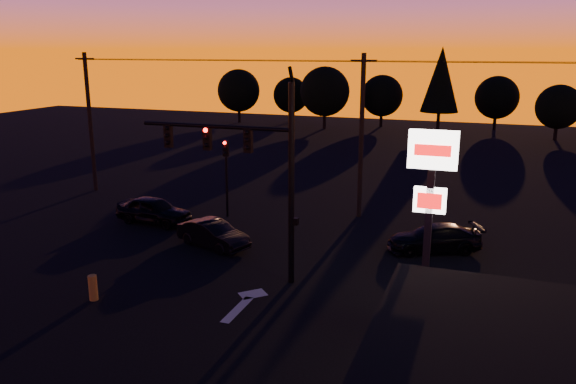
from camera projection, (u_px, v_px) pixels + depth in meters
name	position (u px, v px, depth m)	size (l,w,h in m)	color
ground	(213.00, 319.00, 19.65)	(120.00, 120.00, 0.00)	black
lane_arrow	(245.00, 302.00, 21.00)	(1.20, 3.10, 0.01)	beige
traffic_signal_mast	(253.00, 160.00, 22.10)	(6.79, 0.52, 8.58)	black
secondary_signal	(226.00, 167.00, 31.05)	(0.30, 0.31, 4.35)	black
pylon_sign	(430.00, 190.00, 17.49)	(1.50, 0.28, 6.80)	black
utility_pole_0	(90.00, 122.00, 36.55)	(1.40, 0.26, 9.00)	black
utility_pole_1	(361.00, 136.00, 30.61)	(1.40, 0.26, 9.00)	black
power_wires	(364.00, 61.00, 29.62)	(36.00, 1.22, 0.07)	black
bollard	(93.00, 288.00, 21.07)	(0.33, 0.33, 0.98)	gold
tree_0	(239.00, 91.00, 71.46)	(5.36, 5.36, 6.74)	black
tree_1	(291.00, 95.00, 72.36)	(4.54, 4.54, 5.71)	black
tree_2	(325.00, 92.00, 65.59)	(5.77, 5.78, 7.26)	black
tree_3	(382.00, 96.00, 67.41)	(4.95, 4.95, 6.22)	black
tree_4	(441.00, 80.00, 61.83)	(4.18, 4.18, 9.50)	black
tree_5	(497.00, 98.00, 64.94)	(4.95, 4.95, 6.22)	black
tree_6	(559.00, 107.00, 57.57)	(4.54, 4.54, 5.71)	black
car_left	(154.00, 210.00, 30.40)	(1.70, 4.23, 1.44)	black
car_mid	(213.00, 234.00, 26.76)	(1.33, 3.82, 1.26)	black
car_right	(434.00, 238.00, 26.16)	(1.77, 4.35, 1.26)	black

